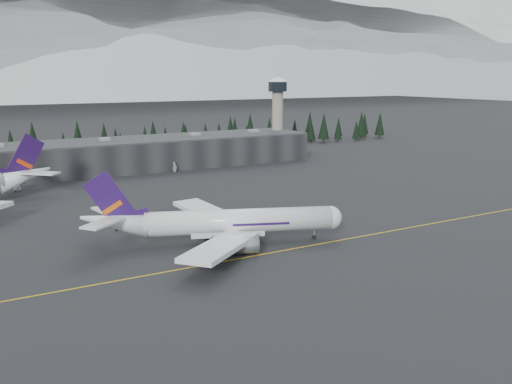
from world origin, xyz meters
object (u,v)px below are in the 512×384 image
gse_vehicle_a (17,190)px  control_tower (278,107)px  jet_main (216,223)px  terminal (129,154)px  gse_vehicle_b (175,170)px

gse_vehicle_a → control_tower: bearing=1.1°
control_tower → jet_main: control_tower is taller
terminal → gse_vehicle_b: terminal is taller
jet_main → gse_vehicle_b: size_ratio=13.56×
control_tower → jet_main: size_ratio=0.64×
terminal → jet_main: (-16.18, -114.43, -1.21)m
terminal → gse_vehicle_b: (13.71, -15.93, -5.56)m
jet_main → gse_vehicle_a: (-31.62, 88.66, -4.42)m
terminal → control_tower: (75.00, 3.00, 17.11)m
control_tower → jet_main: 149.80m
gse_vehicle_a → gse_vehicle_b: bearing=-3.0°
terminal → jet_main: bearing=-98.0°
control_tower → jet_main: bearing=-127.8°
gse_vehicle_b → control_tower: bearing=112.4°
control_tower → gse_vehicle_b: control_tower is taller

